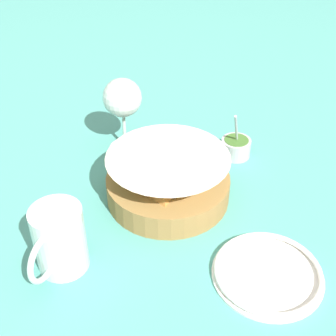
# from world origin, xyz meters

# --- Properties ---
(ground_plane) EXTENTS (4.00, 4.00, 0.00)m
(ground_plane) POSITION_xyz_m (0.00, 0.00, 0.00)
(ground_plane) COLOR teal
(food_basket) EXTENTS (0.22, 0.22, 0.09)m
(food_basket) POSITION_xyz_m (-0.01, 0.02, 0.04)
(food_basket) COLOR olive
(food_basket) RESTS_ON ground_plane
(sauce_cup) EXTENTS (0.07, 0.06, 0.12)m
(sauce_cup) POSITION_xyz_m (-0.19, 0.11, 0.02)
(sauce_cup) COLOR #B7B7BC
(sauce_cup) RESTS_ON ground_plane
(wine_glass) EXTENTS (0.08, 0.08, 0.16)m
(wine_glass) POSITION_xyz_m (-0.14, -0.12, 0.11)
(wine_glass) COLOR silver
(wine_glass) RESTS_ON ground_plane
(beer_mug) EXTENTS (0.12, 0.08, 0.11)m
(beer_mug) POSITION_xyz_m (0.19, -0.07, 0.05)
(beer_mug) COLOR silver
(beer_mug) RESTS_ON ground_plane
(side_plate) EXTENTS (0.17, 0.17, 0.01)m
(side_plate) POSITION_xyz_m (0.11, 0.23, 0.01)
(side_plate) COLOR white
(side_plate) RESTS_ON ground_plane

